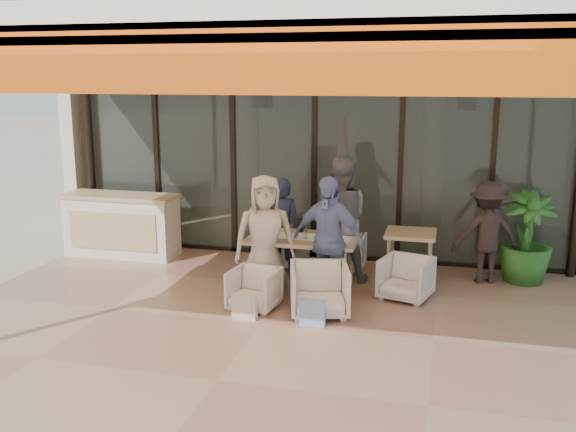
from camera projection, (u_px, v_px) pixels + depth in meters
name	position (u px, v px, depth m)	size (l,w,h in m)	color
ground	(261.00, 325.00, 7.63)	(70.00, 70.00, 0.00)	#C6B293
terrace_floor	(261.00, 325.00, 7.63)	(8.00, 6.00, 0.01)	tan
terrace_structure	(251.00, 42.00, 6.68)	(8.00, 6.00, 3.40)	silver
glass_storefront	(314.00, 160.00, 10.13)	(8.08, 0.10, 3.20)	#9EADA3
interior_block	(340.00, 112.00, 12.18)	(9.05, 3.62, 3.52)	silver
host_counter	(122.00, 225.00, 10.42)	(1.85, 0.65, 1.04)	silver
dining_table	(303.00, 241.00, 8.81)	(1.50, 0.90, 0.93)	tan
chair_far_left	(290.00, 248.00, 9.89)	(0.59, 0.56, 0.61)	silver
chair_far_right	(344.00, 251.00, 9.69)	(0.61, 0.58, 0.63)	silver
chair_near_left	(254.00, 287.00, 8.09)	(0.58, 0.54, 0.59)	silver
chair_near_right	(319.00, 288.00, 7.88)	(0.70, 0.66, 0.72)	silver
diner_navy	(282.00, 228.00, 9.32)	(0.54, 0.36, 1.48)	#192139
diner_grey	(339.00, 220.00, 9.09)	(0.88, 0.69, 1.81)	#5D5D62
diner_cream	(265.00, 237.00, 8.45)	(0.81, 0.53, 1.65)	beige
diner_periwinkle	(327.00, 240.00, 8.25)	(0.98, 0.41, 1.67)	#6A84B2
tote_bag_cream	(245.00, 308.00, 7.74)	(0.30, 0.10, 0.34)	silver
tote_bag_blue	(312.00, 314.00, 7.54)	(0.30, 0.10, 0.34)	#99BFD8
side_table	(410.00, 239.00, 9.09)	(0.70, 0.70, 0.74)	tan
side_chair	(406.00, 276.00, 8.45)	(0.62, 0.58, 0.64)	silver
standing_woman	(487.00, 233.00, 9.03)	(0.95, 0.55, 1.47)	black
potted_palm	(526.00, 238.00, 9.05)	(0.75, 0.75, 1.34)	#1E5919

